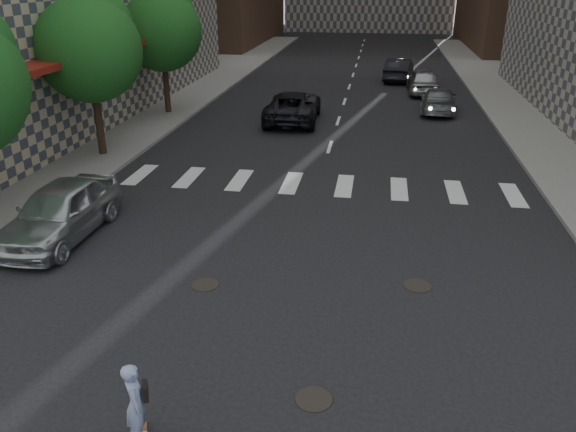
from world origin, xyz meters
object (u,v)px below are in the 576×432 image
object	(u,v)px
silver_sedan	(60,211)
traffic_car_e	(399,69)
tree_c	(163,27)
traffic_car_d	(423,81)
tree_b	(91,44)
traffic_car_b	(438,100)
skateboarder	(136,404)
traffic_car_c	(293,107)
traffic_car_a	(303,105)

from	to	relation	value
silver_sedan	traffic_car_e	xyz separation A→B (m)	(10.41, 28.72, -0.02)
tree_c	silver_sedan	xyz separation A→B (m)	(2.45, -15.86, -3.82)
traffic_car_e	traffic_car_d	bearing A→B (deg)	115.18
tree_b	tree_c	world-z (taller)	same
silver_sedan	traffic_car_b	distance (m)	22.47
tree_c	skateboarder	xyz separation A→B (m)	(7.92, -23.13, -3.80)
traffic_car_b	traffic_car_d	xyz separation A→B (m)	(-0.53, 5.41, 0.13)
tree_b	tree_c	xyz separation A→B (m)	(0.00, 8.00, 0.00)
tree_c	silver_sedan	world-z (taller)	tree_c
tree_b	traffic_car_d	world-z (taller)	tree_b
skateboarder	traffic_car_e	size ratio (longest dim) A/B	0.33
silver_sedan	traffic_car_b	size ratio (longest dim) A/B	1.04
traffic_car_d	tree_c	bearing A→B (deg)	29.25
silver_sedan	tree_b	bearing A→B (deg)	108.39
traffic_car_c	skateboarder	bearing A→B (deg)	90.13
traffic_car_e	traffic_car_a	bearing A→B (deg)	73.71
tree_b	silver_sedan	distance (m)	9.08
silver_sedan	traffic_car_b	world-z (taller)	silver_sedan
traffic_car_d	traffic_car_b	bearing A→B (deg)	94.87
skateboarder	traffic_car_d	distance (m)	32.06
traffic_car_b	skateboarder	bearing A→B (deg)	80.40
traffic_car_b	silver_sedan	bearing A→B (deg)	61.81
traffic_car_b	traffic_car_e	size ratio (longest dim) A/B	0.95
tree_b	traffic_car_d	bearing A→B (deg)	48.63
traffic_car_d	traffic_car_e	bearing A→B (deg)	-72.99
tree_b	traffic_car_e	world-z (taller)	tree_b
skateboarder	silver_sedan	xyz separation A→B (m)	(-5.47, 7.27, -0.02)
traffic_car_c	traffic_car_d	size ratio (longest dim) A/B	1.20
skateboarder	tree_c	bearing A→B (deg)	86.10
traffic_car_a	traffic_car_d	xyz separation A→B (m)	(6.88, 7.74, 0.16)
tree_b	tree_c	distance (m)	8.00
tree_b	traffic_car_a	world-z (taller)	tree_b
silver_sedan	tree_c	bearing A→B (deg)	99.85
tree_c	traffic_car_b	size ratio (longest dim) A/B	1.42
tree_c	traffic_car_c	world-z (taller)	tree_c
tree_b	traffic_car_e	bearing A→B (deg)	58.34
tree_c	traffic_car_e	world-z (taller)	tree_c
traffic_car_c	traffic_car_e	distance (m)	14.68
tree_b	traffic_car_c	size ratio (longest dim) A/B	1.16
tree_c	traffic_car_b	bearing A→B (deg)	10.90
silver_sedan	traffic_car_d	xyz separation A→B (m)	(11.88, 24.14, -0.02)
traffic_car_c	traffic_car_e	size ratio (longest dim) A/B	1.16
traffic_car_d	traffic_car_e	distance (m)	4.82
tree_c	traffic_car_a	distance (m)	8.48
traffic_car_a	traffic_car_c	distance (m)	1.23
skateboarder	traffic_car_b	bearing A→B (deg)	52.24
tree_c	traffic_car_b	xyz separation A→B (m)	(14.87, 2.86, -3.97)
silver_sedan	traffic_car_a	world-z (taller)	silver_sedan
traffic_car_a	traffic_car_c	bearing A→B (deg)	65.49
tree_c	traffic_car_b	world-z (taller)	tree_c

